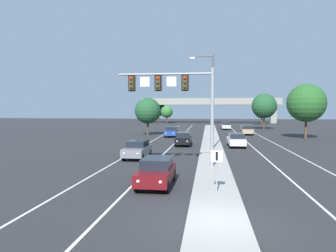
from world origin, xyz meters
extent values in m
plane|color=#28282B|center=(0.00, 0.00, 0.00)|extent=(260.00, 260.00, 0.00)
cube|color=#9E9B93|center=(0.00, 18.00, 0.07)|extent=(2.40, 110.00, 0.15)
cube|color=silver|center=(-4.70, 25.00, 0.00)|extent=(0.14, 100.00, 0.01)
cube|color=silver|center=(4.70, 25.00, 0.00)|extent=(0.14, 100.00, 0.01)
cube|color=silver|center=(-8.00, 25.00, 0.00)|extent=(0.14, 100.00, 0.01)
cube|color=silver|center=(8.00, 25.00, 0.00)|extent=(0.14, 100.00, 0.01)
cylinder|color=gray|center=(-0.11, 11.30, 3.75)|extent=(0.24, 0.24, 7.20)
cylinder|color=gray|center=(-3.58, 11.30, 6.95)|extent=(6.94, 0.16, 0.16)
cube|color=black|center=(-2.09, 11.34, 6.30)|extent=(0.56, 0.06, 1.20)
cube|color=#38330F|center=(-2.09, 11.30, 6.30)|extent=(0.32, 0.32, 1.00)
sphere|color=red|center=(-2.09, 11.13, 6.62)|extent=(0.22, 0.22, 0.22)
sphere|color=#282828|center=(-2.09, 11.13, 6.30)|extent=(0.22, 0.22, 0.22)
sphere|color=#282828|center=(-2.09, 11.13, 5.98)|extent=(0.22, 0.22, 0.22)
cube|color=black|center=(-4.07, 11.34, 6.30)|extent=(0.56, 0.06, 1.20)
cube|color=#38330F|center=(-4.07, 11.30, 6.30)|extent=(0.32, 0.32, 1.00)
sphere|color=red|center=(-4.07, 11.13, 6.62)|extent=(0.22, 0.22, 0.22)
sphere|color=#282828|center=(-4.07, 11.13, 6.30)|extent=(0.22, 0.22, 0.22)
sphere|color=#282828|center=(-4.07, 11.13, 5.98)|extent=(0.22, 0.22, 0.22)
cube|color=black|center=(-6.06, 11.34, 6.30)|extent=(0.56, 0.06, 1.20)
cube|color=#38330F|center=(-6.06, 11.30, 6.30)|extent=(0.32, 0.32, 1.00)
sphere|color=red|center=(-6.06, 11.13, 6.62)|extent=(0.22, 0.22, 0.22)
sphere|color=#282828|center=(-6.06, 11.13, 6.30)|extent=(0.22, 0.22, 0.22)
sphere|color=#282828|center=(-6.06, 11.13, 5.98)|extent=(0.22, 0.22, 0.22)
cube|color=white|center=(-3.08, 11.28, 6.40)|extent=(0.70, 0.04, 0.70)
cube|color=white|center=(-5.06, 11.28, 6.40)|extent=(0.70, 0.04, 0.70)
cylinder|color=gray|center=(0.05, 4.23, 1.25)|extent=(0.08, 0.08, 2.20)
cube|color=white|center=(0.05, 4.20, 2.00)|extent=(0.60, 0.03, 0.60)
cube|color=black|center=(0.05, 4.18, 2.00)|extent=(0.12, 0.01, 0.44)
cylinder|color=#4C4C51|center=(0.08, 22.50, 5.15)|extent=(0.20, 0.20, 10.00)
cylinder|color=#4C4C51|center=(-1.02, 22.50, 9.95)|extent=(2.20, 0.12, 0.12)
cube|color=#B7B7B2|center=(-2.12, 22.50, 9.80)|extent=(0.56, 0.28, 0.20)
cube|color=#5B0F14|center=(-3.32, 5.80, 0.67)|extent=(1.83, 4.41, 0.70)
cube|color=black|center=(-3.32, 6.02, 1.30)|extent=(1.60, 2.39, 0.56)
sphere|color=#EAE5C6|center=(-2.76, 3.61, 0.72)|extent=(0.18, 0.18, 0.18)
sphere|color=#EAE5C6|center=(-3.91, 3.62, 0.72)|extent=(0.18, 0.18, 0.18)
cylinder|color=black|center=(-2.53, 4.29, 0.32)|extent=(0.22, 0.64, 0.64)
cylinder|color=black|center=(-4.13, 4.30, 0.32)|extent=(0.22, 0.64, 0.64)
cylinder|color=black|center=(-2.51, 7.29, 0.32)|extent=(0.22, 0.64, 0.64)
cylinder|color=black|center=(-4.11, 7.30, 0.32)|extent=(0.22, 0.64, 0.64)
cube|color=slate|center=(-6.65, 15.71, 0.67)|extent=(1.92, 4.45, 0.70)
cube|color=black|center=(-6.65, 15.93, 1.30)|extent=(1.65, 2.42, 0.56)
sphere|color=#EAE5C6|center=(-6.14, 13.51, 0.72)|extent=(0.18, 0.18, 0.18)
sphere|color=#EAE5C6|center=(-7.29, 13.55, 0.72)|extent=(0.18, 0.18, 0.18)
cylinder|color=black|center=(-5.90, 14.19, 0.32)|extent=(0.24, 0.65, 0.64)
cylinder|color=black|center=(-7.50, 14.23, 0.32)|extent=(0.24, 0.65, 0.64)
cylinder|color=black|center=(-5.81, 17.18, 0.32)|extent=(0.24, 0.65, 0.64)
cylinder|color=black|center=(-7.41, 17.23, 0.32)|extent=(0.24, 0.65, 0.64)
cube|color=black|center=(-3.35, 26.24, 0.67)|extent=(1.84, 4.41, 0.70)
cube|color=black|center=(-3.35, 26.46, 1.30)|extent=(1.60, 2.39, 0.56)
sphere|color=#EAE5C6|center=(-2.75, 24.07, 0.72)|extent=(0.18, 0.18, 0.18)
sphere|color=#EAE5C6|center=(-3.91, 24.06, 0.72)|extent=(0.18, 0.18, 0.18)
cylinder|color=black|center=(-2.54, 24.75, 0.32)|extent=(0.23, 0.64, 0.64)
cylinder|color=black|center=(-4.14, 24.73, 0.32)|extent=(0.23, 0.64, 0.64)
cylinder|color=black|center=(-2.56, 27.75, 0.32)|extent=(0.23, 0.64, 0.64)
cylinder|color=black|center=(-4.16, 27.73, 0.32)|extent=(0.23, 0.64, 0.64)
cube|color=navy|center=(-6.18, 38.07, 0.67)|extent=(1.84, 4.42, 0.70)
cube|color=black|center=(-6.18, 38.29, 1.30)|extent=(1.60, 2.39, 0.56)
sphere|color=#EAE5C6|center=(-5.58, 35.90, 0.72)|extent=(0.18, 0.18, 0.18)
sphere|color=#EAE5C6|center=(-6.74, 35.89, 0.72)|extent=(0.18, 0.18, 0.18)
cylinder|color=black|center=(-5.37, 36.58, 0.32)|extent=(0.23, 0.64, 0.64)
cylinder|color=black|center=(-6.97, 36.57, 0.32)|extent=(0.23, 0.64, 0.64)
cylinder|color=black|center=(-5.39, 39.58, 0.32)|extent=(0.23, 0.64, 0.64)
cylinder|color=black|center=(-6.99, 39.57, 0.32)|extent=(0.23, 0.64, 0.64)
cube|color=silver|center=(2.81, 25.65, 0.67)|extent=(1.89, 4.43, 0.70)
cube|color=black|center=(2.81, 25.43, 1.30)|extent=(1.63, 2.41, 0.56)
sphere|color=#EAE5C6|center=(2.19, 27.81, 0.72)|extent=(0.18, 0.18, 0.18)
sphere|color=#EAE5C6|center=(3.34, 27.84, 0.72)|extent=(0.18, 0.18, 0.18)
cylinder|color=black|center=(1.98, 27.13, 0.32)|extent=(0.23, 0.64, 0.64)
cylinder|color=black|center=(3.58, 27.16, 0.32)|extent=(0.23, 0.64, 0.64)
cylinder|color=black|center=(2.04, 24.13, 0.32)|extent=(0.23, 0.64, 0.64)
cylinder|color=black|center=(3.63, 24.16, 0.32)|extent=(0.23, 0.64, 0.64)
cube|color=tan|center=(6.10, 43.76, 0.67)|extent=(1.89, 4.44, 0.70)
cube|color=black|center=(6.10, 43.54, 1.30)|extent=(1.63, 2.41, 0.56)
sphere|color=#EAE5C6|center=(5.57, 45.95, 0.72)|extent=(0.18, 0.18, 0.18)
sphere|color=#EAE5C6|center=(6.73, 45.93, 0.72)|extent=(0.18, 0.18, 0.18)
cylinder|color=black|center=(5.34, 45.28, 0.32)|extent=(0.23, 0.64, 0.64)
cylinder|color=black|center=(6.94, 45.25, 0.32)|extent=(0.23, 0.64, 0.64)
cylinder|color=black|center=(5.27, 42.28, 0.32)|extent=(0.23, 0.64, 0.64)
cylinder|color=black|center=(6.87, 42.25, 0.32)|extent=(0.23, 0.64, 0.64)
cube|color=#B7B7BC|center=(3.32, 57.52, 0.67)|extent=(1.82, 4.41, 0.70)
cube|color=black|center=(3.33, 57.30, 1.30)|extent=(1.59, 2.38, 0.56)
sphere|color=#EAE5C6|center=(2.74, 59.69, 0.72)|extent=(0.18, 0.18, 0.18)
sphere|color=#EAE5C6|center=(3.89, 59.70, 0.72)|extent=(0.18, 0.18, 0.18)
cylinder|color=black|center=(2.52, 59.01, 0.32)|extent=(0.22, 0.64, 0.64)
cylinder|color=black|center=(4.12, 59.02, 0.32)|extent=(0.22, 0.64, 0.64)
cylinder|color=black|center=(2.53, 56.01, 0.32)|extent=(0.22, 0.64, 0.64)
cylinder|color=black|center=(4.13, 56.02, 0.32)|extent=(0.22, 0.64, 0.64)
cube|color=gray|center=(0.00, 89.85, 6.20)|extent=(42.40, 6.40, 1.10)
cube|color=gray|center=(0.00, 86.85, 7.20)|extent=(42.40, 0.36, 0.90)
cube|color=gray|center=(-19.20, 89.85, 2.83)|extent=(1.80, 2.40, 5.65)
cube|color=gray|center=(19.20, 89.85, 2.83)|extent=(1.80, 2.40, 5.65)
cylinder|color=#4C3823|center=(14.18, 79.64, 1.09)|extent=(0.36, 0.36, 2.17)
sphere|color=#1E4C28|center=(14.18, 79.64, 3.76)|extent=(3.97, 3.97, 3.97)
cylinder|color=#4C3823|center=(-16.53, 91.95, 1.23)|extent=(0.36, 0.36, 2.47)
sphere|color=#1E4C28|center=(-16.53, 91.95, 4.28)|extent=(4.52, 4.52, 4.52)
cylinder|color=#4C3823|center=(-13.07, 85.61, 1.01)|extent=(0.36, 0.36, 2.02)
sphere|color=#2D6B2D|center=(-13.07, 85.61, 3.50)|extent=(3.69, 3.69, 3.69)
cylinder|color=#4C3823|center=(13.73, 36.93, 1.52)|extent=(0.36, 0.36, 3.03)
sphere|color=#235623|center=(13.73, 36.93, 5.25)|extent=(5.54, 5.54, 5.54)
cylinder|color=#4C3823|center=(11.38, 58.80, 1.45)|extent=(0.36, 0.36, 2.89)
sphere|color=#1E4C28|center=(11.38, 58.80, 5.01)|extent=(5.29, 5.29, 5.29)
cylinder|color=#4C3823|center=(-10.41, 40.61, 1.18)|extent=(0.36, 0.36, 2.36)
sphere|color=#1E4C28|center=(-10.41, 40.61, 4.08)|extent=(4.31, 4.31, 4.31)
camera|label=1|loc=(-0.38, -12.30, 4.41)|focal=34.60mm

